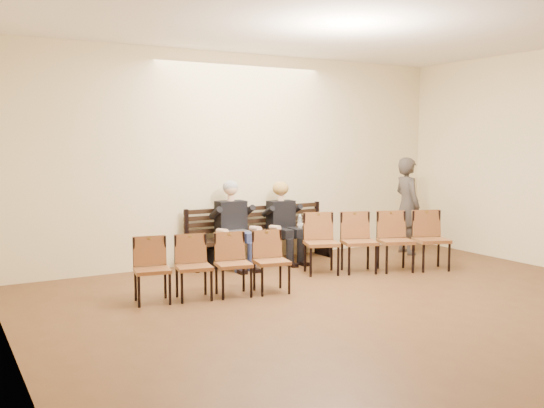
# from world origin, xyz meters

# --- Properties ---
(ground) EXTENTS (10.00, 10.00, 0.00)m
(ground) POSITION_xyz_m (0.00, 0.00, 0.00)
(ground) COLOR brown
(ground) RESTS_ON ground
(room_walls) EXTENTS (8.02, 10.01, 3.51)m
(room_walls) POSITION_xyz_m (0.00, 0.79, 2.54)
(room_walls) COLOR beige
(room_walls) RESTS_ON ground
(bench) EXTENTS (2.60, 0.90, 0.45)m
(bench) POSITION_xyz_m (0.20, 4.65, 0.23)
(bench) COLOR black
(bench) RESTS_ON ground
(seated_man) EXTENTS (0.59, 0.82, 1.42)m
(seated_man) POSITION_xyz_m (-0.37, 4.53, 0.71)
(seated_man) COLOR black
(seated_man) RESTS_ON ground
(seated_woman) EXTENTS (0.55, 0.76, 1.28)m
(seated_woman) POSITION_xyz_m (0.57, 4.53, 0.64)
(seated_woman) COLOR black
(seated_woman) RESTS_ON ground
(laptop) EXTENTS (0.34, 0.27, 0.24)m
(laptop) POSITION_xyz_m (-0.36, 4.40, 0.57)
(laptop) COLOR silver
(laptop) RESTS_ON bench
(water_bottle) EXTENTS (0.09, 0.09, 0.24)m
(water_bottle) POSITION_xyz_m (0.74, 4.29, 0.57)
(water_bottle) COLOR silver
(water_bottle) RESTS_ON bench
(bag) EXTENTS (0.50, 0.43, 0.31)m
(bag) POSITION_xyz_m (-0.58, 4.74, 0.16)
(bag) COLOR black
(bag) RESTS_ON ground
(passerby) EXTENTS (0.60, 0.81, 2.01)m
(passerby) POSITION_xyz_m (2.89, 4.05, 1.01)
(passerby) COLOR #37312D
(passerby) RESTS_ON ground
(chair_row_front) EXTENTS (2.09, 0.81, 0.84)m
(chair_row_front) POSITION_xyz_m (-1.44, 2.93, 0.42)
(chair_row_front) COLOR brown
(chair_row_front) RESTS_ON ground
(chair_row_back) EXTENTS (2.33, 1.26, 0.94)m
(chair_row_back) POSITION_xyz_m (1.43, 3.11, 0.47)
(chair_row_back) COLOR brown
(chair_row_back) RESTS_ON ground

